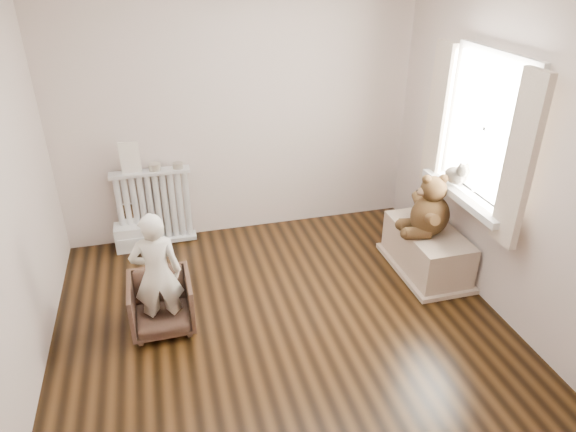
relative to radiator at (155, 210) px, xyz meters
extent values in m
cube|color=black|center=(0.92, -1.68, -0.39)|extent=(3.60, 3.60, 0.01)
cube|color=beige|center=(0.92, 0.12, 0.91)|extent=(3.60, 0.02, 2.60)
cube|color=beige|center=(0.92, -3.48, 0.91)|extent=(3.60, 0.02, 2.60)
cube|color=beige|center=(2.72, -1.68, 0.91)|extent=(0.02, 3.60, 2.60)
cube|color=white|center=(2.68, -1.38, 1.06)|extent=(0.03, 0.90, 1.10)
cube|color=silver|center=(2.59, -1.38, 0.48)|extent=(0.22, 1.10, 0.06)
cube|color=beige|center=(2.57, -1.95, 1.00)|extent=(0.06, 0.26, 1.30)
cube|color=beige|center=(2.57, -0.81, 1.00)|extent=(0.06, 0.26, 1.30)
cube|color=silver|center=(0.00, 0.00, 0.00)|extent=(0.77, 0.15, 0.81)
cube|color=beige|center=(-0.16, 0.00, 0.58)|extent=(0.19, 0.02, 0.31)
cylinder|color=#A59E8C|center=(0.05, 0.00, 0.46)|extent=(0.11, 0.11, 0.07)
cylinder|color=#A59E8C|center=(0.27, 0.00, 0.45)|extent=(0.10, 0.10, 0.06)
cube|color=silver|center=(-0.27, -0.03, -0.11)|extent=(0.31, 0.22, 0.48)
imported|color=#4F3527|center=(-0.01, -1.37, -0.16)|extent=(0.49, 0.50, 0.45)
imported|color=white|center=(-0.01, -1.42, 0.15)|extent=(0.38, 0.25, 1.04)
cube|color=#BAA68C|center=(2.44, -1.15, -0.19)|extent=(0.48, 0.91, 0.43)
camera|label=1|loc=(0.12, -4.79, 2.36)|focal=32.00mm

